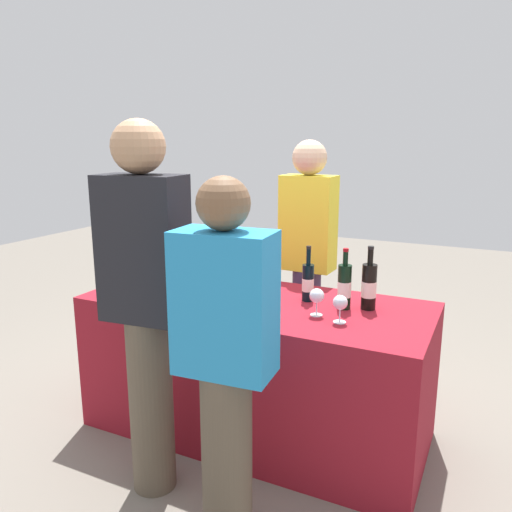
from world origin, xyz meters
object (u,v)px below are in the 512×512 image
wine_glass_4 (340,304)px  wine_glass_0 (145,273)px  wine_bottle_0 (177,264)px  wine_bottle_3 (344,286)px  wine_bottle_1 (193,267)px  wine_bottle_4 (369,286)px  menu_board (210,301)px  wine_glass_2 (238,291)px  guest_0 (146,297)px  wine_glass_1 (170,281)px  wine_glass_3 (317,297)px  server_pouring (307,254)px  wine_bottle_2 (308,282)px  guest_1 (225,355)px

wine_glass_4 → wine_glass_0: bearing=178.7°
wine_bottle_0 → wine_bottle_3: (1.07, -0.03, 0.00)m
wine_bottle_1 → wine_glass_4: bearing=-14.0°
wine_bottle_4 → menu_board: size_ratio=0.44×
wine_bottle_4 → wine_bottle_1: bearing=-179.2°
wine_bottle_0 → wine_glass_4: 1.14m
wine_bottle_1 → menu_board: 1.08m
wine_glass_2 → guest_0: guest_0 is taller
wine_glass_1 → wine_glass_4: wine_glass_4 is taller
wine_glass_0 → guest_0: guest_0 is taller
wine_glass_4 → wine_bottle_0: bearing=167.6°
wine_bottle_0 → wine_glass_2: 0.64m
wine_glass_0 → wine_glass_3: (1.05, 0.02, -0.00)m
wine_bottle_4 → wine_glass_1: wine_bottle_4 is taller
wine_bottle_0 → wine_bottle_4: bearing=0.9°
wine_bottle_1 → wine_glass_0: 0.29m
guest_0 → server_pouring: bearing=72.0°
wine_bottle_0 → guest_0: size_ratio=0.19×
wine_bottle_0 → wine_bottle_3: size_ratio=1.01×
wine_glass_3 → guest_0: guest_0 is taller
menu_board → wine_bottle_4: bearing=-40.4°
wine_glass_1 → server_pouring: size_ratio=0.08×
wine_bottle_2 → wine_glass_2: bearing=-134.0°
wine_bottle_2 → wine_bottle_1: bearing=-179.4°
wine_glass_0 → menu_board: size_ratio=0.19×
wine_glass_3 → wine_glass_4: wine_glass_3 is taller
wine_bottle_3 → wine_bottle_1: bearing=177.9°
wine_glass_0 → guest_1: size_ratio=0.09×
wine_glass_1 → menu_board: size_ratio=0.18×
wine_bottle_2 → guest_1: bearing=-90.8°
wine_bottle_2 → wine_glass_4: bearing=-44.6°
wine_bottle_0 → guest_1: size_ratio=0.21×
wine_bottle_4 → wine_glass_4: size_ratio=2.43×
wine_bottle_3 → guest_1: (-0.23, -0.86, -0.09)m
wine_bottle_0 → wine_glass_0: wine_bottle_0 is taller
wine_glass_2 → guest_0: bearing=-113.6°
wine_glass_4 → wine_glass_3: bearing=160.7°
wine_bottle_1 → wine_bottle_3: size_ratio=0.94×
wine_glass_1 → menu_board: bearing=110.6°
wine_bottle_2 → wine_bottle_4: size_ratio=0.92×
wine_bottle_4 → server_pouring: server_pouring is taller
wine_glass_2 → guest_1: (0.27, -0.61, -0.06)m
wine_bottle_0 → wine_bottle_2: size_ratio=1.06×
wine_bottle_0 → wine_glass_3: 1.00m
wine_glass_1 → wine_bottle_4: bearing=15.1°
wine_bottle_0 → wine_glass_2: size_ratio=2.41×
wine_glass_4 → wine_bottle_1: bearing=166.0°
wine_glass_1 → wine_glass_2: 0.44m
wine_bottle_3 → wine_glass_1: size_ratio=2.41×
wine_bottle_1 → guest_1: guest_1 is taller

